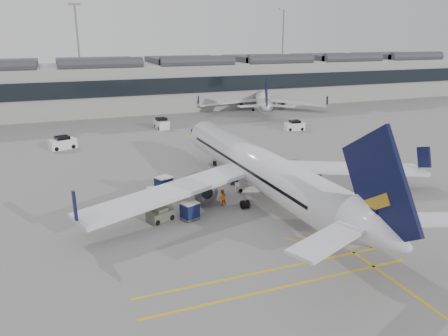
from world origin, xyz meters
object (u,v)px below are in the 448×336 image
object	(u,v)px
airliner_main	(260,169)
pushback_tug	(160,215)
baggage_cart_a	(233,176)
ramp_agent_a	(214,184)
belt_loader	(252,185)
ramp_agent_b	(222,197)

from	to	relation	value
airliner_main	pushback_tug	bearing A→B (deg)	-171.72
baggage_cart_a	ramp_agent_a	world-z (taller)	baggage_cart_a
belt_loader	pushback_tug	xyz separation A→B (m)	(-12.30, -4.85, 0.02)
pushback_tug	airliner_main	bearing A→B (deg)	-14.52
belt_loader	pushback_tug	distance (m)	13.22
belt_loader	ramp_agent_b	xyz separation A→B (m)	(-5.07, -3.29, 0.32)
baggage_cart_a	ramp_agent_a	distance (m)	3.61
ramp_agent_b	pushback_tug	distance (m)	7.41
airliner_main	baggage_cart_a	size ratio (longest dim) A/B	25.43
ramp_agent_b	pushback_tug	xyz separation A→B (m)	(-7.24, -1.56, -0.30)
ramp_agent_b	airliner_main	bearing A→B (deg)	162.74
airliner_main	ramp_agent_b	world-z (taller)	airliner_main
belt_loader	ramp_agent_b	world-z (taller)	belt_loader
ramp_agent_a	ramp_agent_b	distance (m)	5.00
ramp_agent_a	pushback_tug	bearing A→B (deg)	-171.33
ramp_agent_a	ramp_agent_b	world-z (taller)	ramp_agent_b
ramp_agent_a	baggage_cart_a	bearing A→B (deg)	-1.62
ramp_agent_a	pushback_tug	size ratio (longest dim) A/B	0.55
ramp_agent_a	ramp_agent_b	xyz separation A→B (m)	(-0.89, -4.92, 0.13)
belt_loader	ramp_agent_a	bearing A→B (deg)	177.15
airliner_main	belt_loader	bearing A→B (deg)	82.21
pushback_tug	ramp_agent_b	bearing A→B (deg)	-12.03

